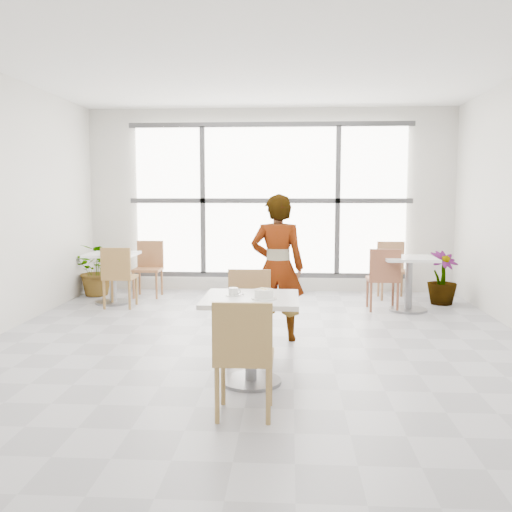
# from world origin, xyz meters

# --- Properties ---
(floor) EXTENTS (7.00, 7.00, 0.00)m
(floor) POSITION_xyz_m (0.00, 0.00, 0.00)
(floor) COLOR #9E9EA5
(floor) RESTS_ON ground
(ceiling) EXTENTS (7.00, 7.00, 0.00)m
(ceiling) POSITION_xyz_m (0.00, 0.00, 3.00)
(ceiling) COLOR white
(ceiling) RESTS_ON ground
(wall_back) EXTENTS (6.00, 0.00, 6.00)m
(wall_back) POSITION_xyz_m (0.00, 3.50, 1.50)
(wall_back) COLOR silver
(wall_back) RESTS_ON ground
(wall_front) EXTENTS (6.00, 0.00, 6.00)m
(wall_front) POSITION_xyz_m (0.00, -3.50, 1.50)
(wall_front) COLOR silver
(wall_front) RESTS_ON ground
(window) EXTENTS (4.60, 0.07, 2.52)m
(window) POSITION_xyz_m (0.00, 3.44, 1.50)
(window) COLOR white
(window) RESTS_ON ground
(main_table) EXTENTS (0.80, 0.80, 0.75)m
(main_table) POSITION_xyz_m (0.01, -1.17, 0.52)
(main_table) COLOR white
(main_table) RESTS_ON ground
(chair_near) EXTENTS (0.42, 0.42, 0.87)m
(chair_near) POSITION_xyz_m (0.01, -1.95, 0.50)
(chair_near) COLOR #9D7A44
(chair_near) RESTS_ON ground
(chair_far) EXTENTS (0.42, 0.42, 0.87)m
(chair_far) POSITION_xyz_m (-0.06, -0.45, 0.50)
(chair_far) COLOR #A2784A
(chair_far) RESTS_ON ground
(oatmeal_bowl) EXTENTS (0.21, 0.21, 0.09)m
(oatmeal_bowl) POSITION_xyz_m (0.13, -1.28, 0.79)
(oatmeal_bowl) COLOR white
(oatmeal_bowl) RESTS_ON main_table
(coffee_cup) EXTENTS (0.16, 0.13, 0.07)m
(coffee_cup) POSITION_xyz_m (-0.14, -1.13, 0.78)
(coffee_cup) COLOR white
(coffee_cup) RESTS_ON main_table
(person) EXTENTS (0.60, 0.41, 1.61)m
(person) POSITION_xyz_m (0.20, 0.30, 0.81)
(person) COLOR black
(person) RESTS_ON ground
(bg_table_left) EXTENTS (0.70, 0.70, 0.75)m
(bg_table_left) POSITION_xyz_m (-2.27, 2.26, 0.49)
(bg_table_left) COLOR white
(bg_table_left) RESTS_ON ground
(bg_table_right) EXTENTS (0.70, 0.70, 0.75)m
(bg_table_right) POSITION_xyz_m (1.97, 1.98, 0.49)
(bg_table_right) COLOR silver
(bg_table_right) RESTS_ON ground
(bg_chair_left_near) EXTENTS (0.42, 0.42, 0.87)m
(bg_chair_left_near) POSITION_xyz_m (-2.08, 1.91, 0.50)
(bg_chair_left_near) COLOR olive
(bg_chair_left_near) RESTS_ON ground
(bg_chair_left_far) EXTENTS (0.42, 0.42, 0.87)m
(bg_chair_left_far) POSITION_xyz_m (-1.89, 2.90, 0.50)
(bg_chair_left_far) COLOR #9A643D
(bg_chair_left_far) RESTS_ON ground
(bg_chair_right_near) EXTENTS (0.42, 0.42, 0.87)m
(bg_chair_right_near) POSITION_xyz_m (1.62, 1.94, 0.50)
(bg_chair_right_near) COLOR brown
(bg_chair_right_near) RESTS_ON ground
(bg_chair_right_far) EXTENTS (0.42, 0.42, 0.87)m
(bg_chair_right_far) POSITION_xyz_m (1.91, 2.97, 0.50)
(bg_chair_right_far) COLOR #A3714A
(bg_chair_right_far) RESTS_ON ground
(plant_left) EXTENTS (0.94, 0.88, 0.83)m
(plant_left) POSITION_xyz_m (-2.70, 2.88, 0.42)
(plant_left) COLOR #468E40
(plant_left) RESTS_ON ground
(plant_right) EXTENTS (0.56, 0.56, 0.78)m
(plant_right) POSITION_xyz_m (2.56, 2.49, 0.39)
(plant_right) COLOR #4A7F37
(plant_right) RESTS_ON ground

